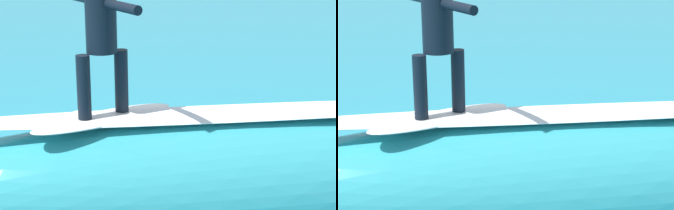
% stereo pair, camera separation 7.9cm
% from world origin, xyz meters
% --- Properties ---
extents(ground_plane, '(120.00, 120.00, 0.00)m').
position_xyz_m(ground_plane, '(0.00, 0.00, 0.00)').
color(ground_plane, teal).
extents(wave_crest, '(9.61, 3.02, 1.84)m').
position_xyz_m(wave_crest, '(-0.79, 2.98, 0.92)').
color(wave_crest, teal).
rests_on(wave_crest, ground_plane).
extents(wave_foam_lip, '(8.06, 1.56, 0.08)m').
position_xyz_m(wave_foam_lip, '(-0.79, 2.98, 1.88)').
color(wave_foam_lip, white).
rests_on(wave_foam_lip, wave_crest).
extents(surfboard_riding, '(1.99, 1.20, 0.09)m').
position_xyz_m(surfboard_riding, '(0.76, 2.81, 1.89)').
color(surfboard_riding, silver).
rests_on(surfboard_riding, wave_crest).
extents(surfer_riding, '(0.70, 1.56, 1.72)m').
position_xyz_m(surfer_riding, '(0.76, 2.81, 2.93)').
color(surfer_riding, black).
rests_on(surfer_riding, surfboard_riding).
extents(surfboard_paddling, '(2.13, 1.99, 0.08)m').
position_xyz_m(surfboard_paddling, '(-1.74, -0.74, 0.04)').
color(surfboard_paddling, '#33B2D1').
rests_on(surfboard_paddling, ground_plane).
extents(surfer_paddling, '(1.32, 1.21, 0.29)m').
position_xyz_m(surfer_paddling, '(-1.65, -0.66, 0.21)').
color(surfer_paddling, black).
rests_on(surfer_paddling, surfboard_paddling).
extents(foam_patch_mid, '(0.58, 0.64, 0.16)m').
position_xyz_m(foam_patch_mid, '(0.50, -2.85, 0.08)').
color(foam_patch_mid, white).
rests_on(foam_patch_mid, ground_plane).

